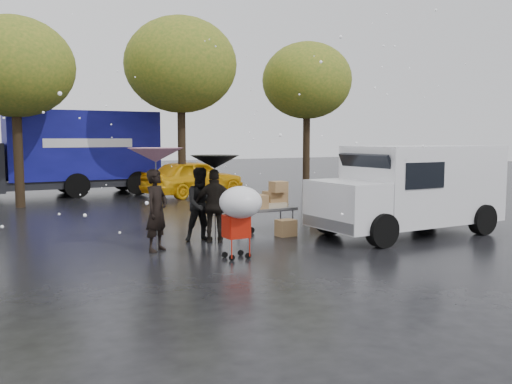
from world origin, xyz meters
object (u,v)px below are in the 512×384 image
shopping_cart (240,206)px  blue_truck (62,154)px  yellow_taxi (194,178)px  person_black (215,206)px  person_pink (157,210)px  vendor_cart (268,202)px  white_van (412,188)px

shopping_cart → blue_truck: blue_truck is taller
blue_truck → yellow_taxi: (4.72, -2.72, -1.00)m
shopping_cart → person_black: bearing=79.6°
person_black → blue_truck: (-1.23, 12.29, 0.91)m
person_pink → vendor_cart: 3.67m
person_black → vendor_cart: bearing=-126.8°
vendor_cart → blue_truck: blue_truck is taller
person_pink → yellow_taxi: 11.04m
yellow_taxi → person_black: bearing=144.9°
person_pink → person_black: (1.49, 0.28, -0.03)m
white_van → person_pink: bearing=169.9°
white_van → yellow_taxi: 11.05m
person_pink → person_black: 1.52m
blue_truck → white_van: bearing=-66.4°
white_van → blue_truck: 14.95m
shopping_cart → yellow_taxi: size_ratio=0.33×
vendor_cart → yellow_taxi: (1.52, 8.65, 0.03)m
yellow_taxi → blue_truck: bearing=45.1°
person_pink → shopping_cart: person_pink is taller
vendor_cart → yellow_taxi: 8.78m
person_pink → yellow_taxi: bearing=25.6°
person_black → blue_truck: bearing=-56.2°
person_black → vendor_cart: 2.18m
person_black → shopping_cart: person_black is taller
person_black → white_van: white_van is taller
shopping_cart → white_van: (5.10, 0.49, 0.10)m
vendor_cart → shopping_cart: (-2.32, -2.81, 0.34)m
person_black → person_pink: bearing=38.7°
person_pink → vendor_cart: size_ratio=1.15×
shopping_cart → white_van: white_van is taller
person_black → shopping_cart: size_ratio=1.16×
person_pink → shopping_cart: 1.99m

